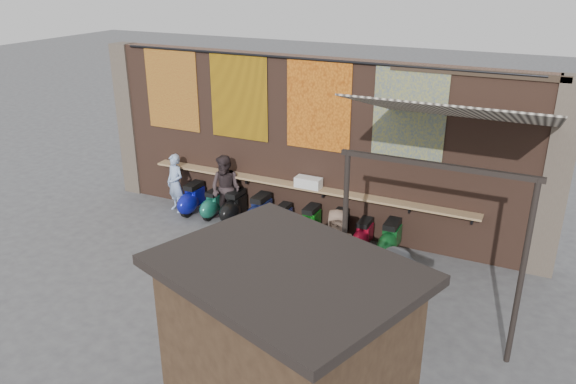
% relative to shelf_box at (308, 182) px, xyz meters
% --- Properties ---
extents(ground, '(70.00, 70.00, 0.00)m').
position_rel_shelf_box_xyz_m(ground, '(-0.17, -2.30, -1.24)').
color(ground, '#474749').
rests_on(ground, ground).
extents(brick_wall, '(10.00, 0.40, 4.00)m').
position_rel_shelf_box_xyz_m(brick_wall, '(-0.17, 0.40, 0.76)').
color(brick_wall, brown).
rests_on(brick_wall, ground).
extents(pier_left, '(0.50, 0.50, 4.00)m').
position_rel_shelf_box_xyz_m(pier_left, '(-5.37, 0.40, 0.76)').
color(pier_left, '#4C4238').
rests_on(pier_left, ground).
extents(pier_right, '(0.50, 0.50, 4.00)m').
position_rel_shelf_box_xyz_m(pier_right, '(5.03, 0.40, 0.76)').
color(pier_right, '#4C4238').
rests_on(pier_right, ground).
extents(eating_counter, '(8.00, 0.32, 0.05)m').
position_rel_shelf_box_xyz_m(eating_counter, '(-0.17, 0.03, -0.14)').
color(eating_counter, '#9E7A51').
rests_on(eating_counter, brick_wall).
extents(shelf_box, '(0.60, 0.29, 0.23)m').
position_rel_shelf_box_xyz_m(shelf_box, '(0.00, 0.00, 0.00)').
color(shelf_box, white).
rests_on(shelf_box, eating_counter).
extents(tapestry_redgold, '(1.50, 0.02, 2.00)m').
position_rel_shelf_box_xyz_m(tapestry_redgold, '(-3.77, 0.18, 1.76)').
color(tapestry_redgold, maroon).
rests_on(tapestry_redgold, brick_wall).
extents(tapestry_sun, '(1.50, 0.02, 2.00)m').
position_rel_shelf_box_xyz_m(tapestry_sun, '(-1.87, 0.18, 1.76)').
color(tapestry_sun, '#F4A70E').
rests_on(tapestry_sun, brick_wall).
extents(tapestry_orange, '(1.50, 0.02, 2.00)m').
position_rel_shelf_box_xyz_m(tapestry_orange, '(0.13, 0.18, 1.76)').
color(tapestry_orange, orange).
rests_on(tapestry_orange, brick_wall).
extents(tapestry_multi, '(1.50, 0.02, 2.00)m').
position_rel_shelf_box_xyz_m(tapestry_multi, '(2.13, 0.18, 1.76)').
color(tapestry_multi, navy).
rests_on(tapestry_multi, brick_wall).
extents(hang_rail, '(9.50, 0.06, 0.06)m').
position_rel_shelf_box_xyz_m(hang_rail, '(-0.17, 0.17, 2.74)').
color(hang_rail, black).
rests_on(hang_rail, brick_wall).
extents(scooter_stool_0, '(0.37, 0.83, 0.78)m').
position_rel_shelf_box_xyz_m(scooter_stool_0, '(-3.04, -0.28, -0.85)').
color(scooter_stool_0, '#0D1398').
rests_on(scooter_stool_0, ground).
extents(scooter_stool_1, '(0.33, 0.73, 0.70)m').
position_rel_shelf_box_xyz_m(scooter_stool_1, '(-2.45, -0.26, -0.89)').
color(scooter_stool_1, '#19654F').
rests_on(scooter_stool_1, ground).
extents(scooter_stool_2, '(0.37, 0.83, 0.79)m').
position_rel_shelf_box_xyz_m(scooter_stool_2, '(-1.83, -0.27, -0.85)').
color(scooter_stool_2, black).
rests_on(scooter_stool_2, ground).
extents(scooter_stool_3, '(0.39, 0.87, 0.83)m').
position_rel_shelf_box_xyz_m(scooter_stool_3, '(-1.10, -0.34, -0.83)').
color(scooter_stool_3, navy).
rests_on(scooter_stool_3, ground).
extents(scooter_stool_4, '(0.32, 0.71, 0.67)m').
position_rel_shelf_box_xyz_m(scooter_stool_4, '(-0.53, -0.28, -0.91)').
color(scooter_stool_4, navy).
rests_on(scooter_stool_4, ground).
extents(scooter_stool_5, '(0.36, 0.79, 0.75)m').
position_rel_shelf_box_xyz_m(scooter_stool_5, '(0.16, -0.27, -0.87)').
color(scooter_stool_5, '#0E6213').
rests_on(scooter_stool_5, ground).
extents(scooter_stool_6, '(0.36, 0.80, 0.76)m').
position_rel_shelf_box_xyz_m(scooter_stool_6, '(0.85, -0.27, -0.86)').
color(scooter_stool_6, black).
rests_on(scooter_stool_6, ground).
extents(scooter_stool_7, '(0.33, 0.74, 0.70)m').
position_rel_shelf_box_xyz_m(scooter_stool_7, '(1.47, -0.33, -0.89)').
color(scooter_stool_7, maroon).
rests_on(scooter_stool_7, ground).
extents(scooter_stool_8, '(0.38, 0.84, 0.79)m').
position_rel_shelf_box_xyz_m(scooter_stool_8, '(2.07, -0.34, -0.84)').
color(scooter_stool_8, '#105220').
rests_on(scooter_stool_8, ground).
extents(diner_left, '(0.63, 0.50, 1.50)m').
position_rel_shelf_box_xyz_m(diner_left, '(-3.51, -0.31, -0.49)').
color(diner_left, '#9AB5E1').
rests_on(diner_left, ground).
extents(diner_right, '(0.85, 0.69, 1.67)m').
position_rel_shelf_box_xyz_m(diner_right, '(-2.03, -0.30, -0.41)').
color(diner_right, '#312628').
rests_on(diner_right, ground).
extents(shopper_navy, '(0.97, 0.76, 1.53)m').
position_rel_shelf_box_xyz_m(shopper_navy, '(2.15, -2.86, -0.48)').
color(shopper_navy, black).
rests_on(shopper_navy, ground).
extents(shopper_grey, '(1.25, 1.00, 1.69)m').
position_rel_shelf_box_xyz_m(shopper_grey, '(2.88, -3.13, -0.40)').
color(shopper_grey, '#4C4D50').
rests_on(shopper_grey, ground).
extents(shopper_tan, '(0.94, 0.79, 1.65)m').
position_rel_shelf_box_xyz_m(shopper_tan, '(1.48, -2.04, -0.42)').
color(shopper_tan, '#7E6150').
rests_on(shopper_tan, ground).
extents(market_stall, '(2.95, 2.57, 2.68)m').
position_rel_shelf_box_xyz_m(market_stall, '(2.40, -6.12, 0.10)').
color(market_stall, black).
rests_on(market_stall, ground).
extents(stall_roof, '(3.32, 2.93, 0.12)m').
position_rel_shelf_box_xyz_m(stall_roof, '(2.40, -6.12, 1.50)').
color(stall_roof, black).
rests_on(stall_roof, market_stall).
extents(stall_sign, '(1.15, 0.43, 0.50)m').
position_rel_shelf_box_xyz_m(stall_sign, '(2.71, -5.21, 0.70)').
color(stall_sign, gold).
rests_on(stall_sign, market_stall).
extents(stall_shelf, '(1.97, 0.77, 0.06)m').
position_rel_shelf_box_xyz_m(stall_shelf, '(2.71, -5.21, -0.26)').
color(stall_shelf, '#473321').
rests_on(stall_shelf, market_stall).
extents(awning_canvas, '(3.20, 3.28, 0.97)m').
position_rel_shelf_box_xyz_m(awning_canvas, '(3.33, -1.40, 2.31)').
color(awning_canvas, beige).
rests_on(awning_canvas, brick_wall).
extents(awning_ledger, '(3.30, 0.08, 0.12)m').
position_rel_shelf_box_xyz_m(awning_ledger, '(3.33, 0.19, 2.71)').
color(awning_ledger, '#33261C').
rests_on(awning_ledger, brick_wall).
extents(awning_header, '(3.00, 0.08, 0.08)m').
position_rel_shelf_box_xyz_m(awning_header, '(3.33, -2.90, 1.84)').
color(awning_header, black).
rests_on(awning_header, awning_post_left).
extents(awning_post_left, '(0.09, 0.09, 3.10)m').
position_rel_shelf_box_xyz_m(awning_post_left, '(1.93, -2.90, 0.31)').
color(awning_post_left, black).
rests_on(awning_post_left, ground).
extents(awning_post_right, '(0.09, 0.09, 3.10)m').
position_rel_shelf_box_xyz_m(awning_post_right, '(4.73, -2.90, 0.31)').
color(awning_post_right, black).
rests_on(awning_post_right, ground).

